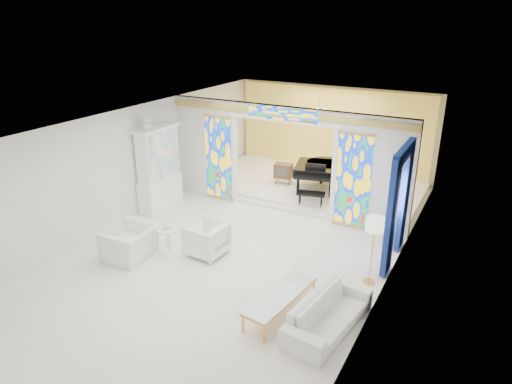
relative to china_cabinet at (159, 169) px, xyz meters
The scene contains 24 objects.
floor 3.47m from the china_cabinet, 10.50° to the right, with size 12.00×12.00×0.00m, color white.
ceiling 3.75m from the china_cabinet, 10.50° to the right, with size 7.00×12.00×0.02m, color white.
wall_back 6.30m from the china_cabinet, 59.24° to the left, with size 7.00×0.02×3.00m, color silver.
wall_front 7.35m from the china_cabinet, 64.01° to the right, with size 7.00×0.02×3.00m, color silver.
wall_left 0.74m from the china_cabinet, 115.42° to the right, with size 0.02×12.00×3.00m, color silver.
wall_right 6.75m from the china_cabinet, ahead, with size 0.02×12.00×3.00m, color silver.
partition_wall 3.54m from the china_cabinet, 23.50° to the left, with size 7.00×0.22×3.00m.
stained_glass_left 1.76m from the china_cabinet, 47.47° to the left, with size 0.90×0.04×2.40m, color gold.
stained_glass_right 5.41m from the china_cabinet, 13.85° to the left, with size 0.90×0.04×2.40m, color gold.
stained_glass_transom 3.84m from the china_cabinet, 21.91° to the left, with size 2.00×0.04×0.34m, color gold.
alcove_platform 4.88m from the china_cabinet, 47.45° to the left, with size 6.80×3.80×0.18m, color white.
gold_curtain_back 6.19m from the china_cabinet, 58.67° to the left, with size 6.70×0.10×2.90m, color #FDDB58.
chandelier 5.02m from the china_cabinet, 44.89° to the left, with size 0.48×0.48×0.30m, color gold.
blue_drapes 6.63m from the china_cabinet, ahead, with size 0.14×1.85×2.65m.
china_cabinet is the anchor object (origin of this frame).
armchair_left 3.05m from the china_cabinet, 63.59° to the right, with size 1.14×1.00×0.74m, color silver.
armchair_right 3.33m from the china_cabinet, 31.64° to the right, with size 0.84×0.86×0.78m, color white.
sofa 6.86m from the china_cabinet, 24.98° to the right, with size 2.06×0.81×0.60m, color white.
side_table 2.96m from the china_cabinet, 46.86° to the right, with size 0.69×0.69×0.66m.
vase 2.90m from the china_cabinet, 46.86° to the right, with size 0.20×0.20×0.21m, color white.
coffee_table 6.04m from the china_cabinet, 29.00° to the right, with size 0.80×1.88×0.41m.
floor_lamp 6.51m from the china_cabinet, ahead, with size 0.46×0.46×1.50m.
grand_piano 4.88m from the china_cabinet, 40.82° to the left, with size 1.73×2.65×0.97m.
tv_console 3.96m from the china_cabinet, 50.86° to the left, with size 0.61×0.46×0.65m.
Camera 1 is at (5.04, -8.82, 5.28)m, focal length 32.00 mm.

